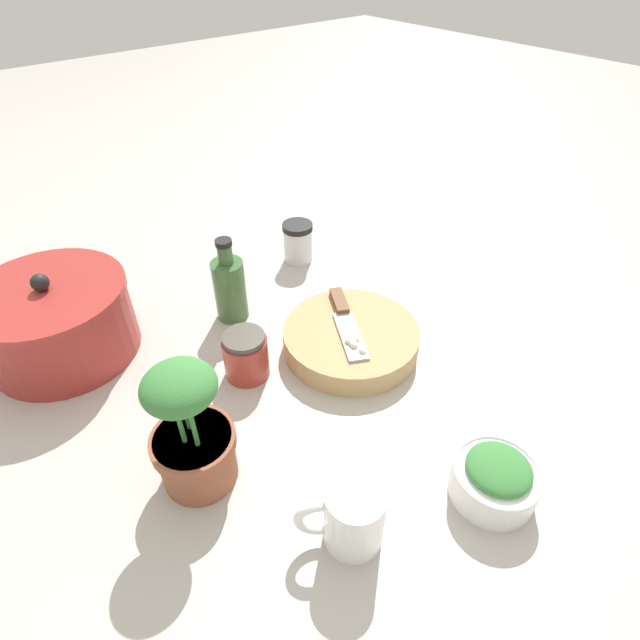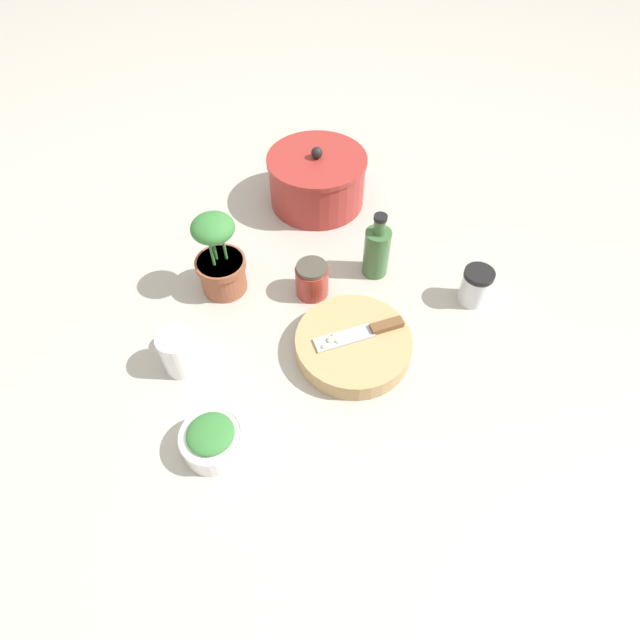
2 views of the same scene
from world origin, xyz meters
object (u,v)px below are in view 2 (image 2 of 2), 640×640
object	(u,v)px
garlic_cloves	(333,340)
honey_jar	(312,280)
stock_pot	(317,180)
potted_herb	(220,261)
coffee_mug	(179,350)
spice_jar	(475,286)
oil_bottle	(377,250)
cutting_board	(353,345)
herb_bowl	(213,439)
chef_knife	(364,332)

from	to	relation	value
garlic_cloves	honey_jar	bearing A→B (deg)	55.78
honey_jar	stock_pot	size ratio (longest dim) A/B	0.33
potted_herb	coffee_mug	bearing A→B (deg)	-153.69
spice_jar	oil_bottle	xyz separation A→B (m)	(-0.07, 0.21, 0.02)
cutting_board	coffee_mug	world-z (taller)	coffee_mug
honey_jar	potted_herb	size ratio (longest dim) A/B	0.41
oil_bottle	stock_pot	xyz separation A→B (m)	(0.10, 0.27, 0.00)
spice_jar	oil_bottle	size ratio (longest dim) A/B	0.53
cutting_board	garlic_cloves	world-z (taller)	garlic_cloves
coffee_mug	honey_jar	bearing A→B (deg)	-10.83
spice_jar	stock_pot	size ratio (longest dim) A/B	0.35
oil_bottle	garlic_cloves	bearing A→B (deg)	-161.34
garlic_cloves	herb_bowl	bearing A→B (deg)	175.34
spice_jar	oil_bottle	bearing A→B (deg)	108.91
herb_bowl	honey_jar	bearing A→B (deg)	17.44
cutting_board	stock_pot	bearing A→B (deg)	50.60
garlic_cloves	oil_bottle	world-z (taller)	oil_bottle
herb_bowl	honey_jar	size ratio (longest dim) A/B	1.39
spice_jar	stock_pot	bearing A→B (deg)	86.52
chef_knife	spice_jar	world-z (taller)	spice_jar
coffee_mug	chef_knife	bearing A→B (deg)	-41.25
chef_knife	potted_herb	distance (m)	0.35
chef_knife	spice_jar	bearing A→B (deg)	-82.08
chef_knife	honey_jar	xyz separation A→B (m)	(0.04, 0.18, -0.01)
honey_jar	stock_pot	xyz separation A→B (m)	(0.25, 0.21, 0.03)
chef_knife	coffee_mug	bearing A→B (deg)	77.40
spice_jar	potted_herb	size ratio (longest dim) A/B	0.43
garlic_cloves	stock_pot	bearing A→B (deg)	45.64
spice_jar	potted_herb	distance (m)	0.55
chef_knife	herb_bowl	size ratio (longest dim) A/B	1.59
cutting_board	garlic_cloves	size ratio (longest dim) A/B	4.71
stock_pot	potted_herb	size ratio (longest dim) A/B	1.25
cutting_board	chef_knife	distance (m)	0.04
cutting_board	herb_bowl	bearing A→B (deg)	171.46
coffee_mug	honey_jar	distance (m)	0.32
coffee_mug	stock_pot	bearing A→B (deg)	14.78
stock_pot	spice_jar	bearing A→B (deg)	-93.48
cutting_board	coffee_mug	distance (m)	0.34
herb_bowl	stock_pot	xyz separation A→B (m)	(0.64, 0.33, 0.03)
herb_bowl	oil_bottle	size ratio (longest dim) A/B	0.69
coffee_mug	stock_pot	distance (m)	0.58
honey_jar	coffee_mug	bearing A→B (deg)	169.17
potted_herb	chef_knife	bearing A→B (deg)	-76.71
chef_knife	herb_bowl	distance (m)	0.35
honey_jar	cutting_board	bearing A→B (deg)	-110.67
spice_jar	coffee_mug	bearing A→B (deg)	147.63
coffee_mug	stock_pot	world-z (taller)	stock_pot
honey_jar	oil_bottle	distance (m)	0.16
chef_knife	coffee_mug	distance (m)	0.36
potted_herb	spice_jar	bearing A→B (deg)	-52.00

